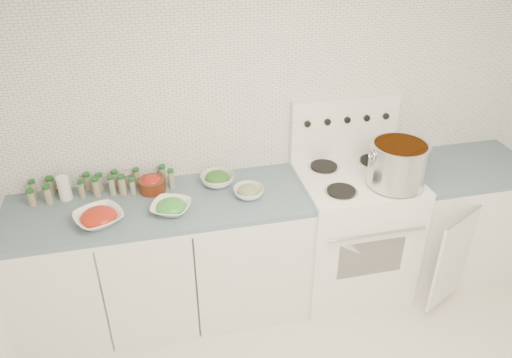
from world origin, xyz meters
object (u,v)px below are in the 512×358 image
object	(u,v)px
stove	(351,228)
bowl_tomato	(99,217)
stock_pot	(398,163)
bowl_snowpea	(171,207)

from	to	relation	value
stove	bowl_tomato	distance (m)	1.70
stove	stock_pot	distance (m)	0.65
stock_pot	bowl_tomato	world-z (taller)	stock_pot
stove	stock_pot	bearing A→B (deg)	-42.58
stove	bowl_snowpea	size ratio (longest dim) A/B	4.54
stove	bowl_tomato	size ratio (longest dim) A/B	3.88
stove	bowl_snowpea	bearing A→B (deg)	-175.33
stock_pot	bowl_tomato	size ratio (longest dim) A/B	1.09
bowl_tomato	bowl_snowpea	xyz separation A→B (m)	(0.41, 0.02, -0.01)
bowl_tomato	bowl_snowpea	distance (m)	0.41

